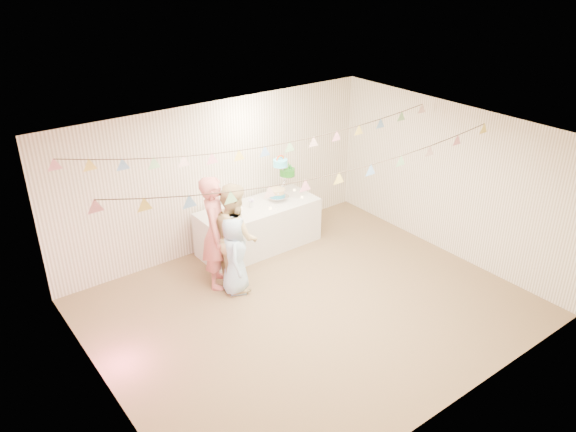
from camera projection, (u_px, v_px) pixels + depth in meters
floor at (310, 308)px, 8.33m from camera, size 6.00×6.00×0.00m
ceiling at (313, 141)px, 7.19m from camera, size 6.00×6.00×0.00m
back_wall at (219, 176)px, 9.55m from camera, size 6.00×6.00×0.00m
front_wall at (459, 317)px, 5.97m from camera, size 6.00×6.00×0.00m
left_wall at (99, 307)px, 6.14m from camera, size 5.00×5.00×0.00m
right_wall at (450, 180)px, 9.38m from camera, size 5.00×5.00×0.00m
table at (259, 227)px, 9.82m from camera, size 2.14×0.85×0.80m
cake_stand at (282, 180)px, 9.83m from camera, size 0.68×0.40×0.76m
cake_bottom at (277, 199)px, 9.84m from camera, size 0.31×0.31×0.15m
cake_middle at (287, 178)px, 10.01m from camera, size 0.27×0.27×0.22m
cake_top_tier at (280, 168)px, 9.67m from camera, size 0.25×0.25×0.19m
platter at (234, 217)px, 9.34m from camera, size 0.33×0.33×0.02m
posy at (251, 205)px, 9.61m from camera, size 0.13×0.13×0.15m
person_adult_a at (216, 232)px, 8.54m from camera, size 0.75×0.79×1.83m
person_adult_b at (234, 235)px, 8.57m from camera, size 0.79×0.94×1.71m
person_child at (235, 255)px, 8.48m from camera, size 0.67×0.74×1.28m
bunting_back at (264, 138)px, 8.08m from camera, size 5.60×1.10×0.40m
bunting_front at (323, 166)px, 7.17m from camera, size 5.60×0.90×0.36m
tealight_0 at (223, 221)px, 9.10m from camera, size 0.04×0.04×0.03m
tealight_1 at (235, 207)px, 9.58m from camera, size 0.04×0.04×0.03m
tealight_2 at (270, 208)px, 9.54m from camera, size 0.04×0.04×0.03m
tealight_3 at (268, 196)px, 9.99m from camera, size 0.04×0.04×0.03m
tealight_4 at (302, 197)px, 9.95m from camera, size 0.04×0.04×0.03m
tealight_5 at (294, 190)px, 10.23m from camera, size 0.04×0.04×0.03m
tealight_6 at (241, 208)px, 9.54m from camera, size 0.04×0.04×0.03m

